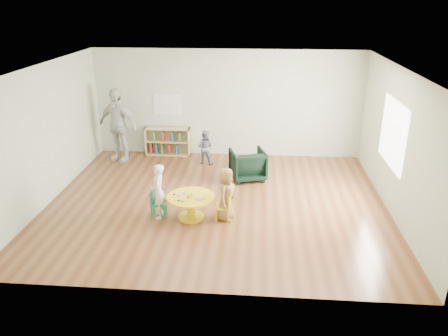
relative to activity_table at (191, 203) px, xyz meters
name	(u,v)px	position (x,y,z in m)	size (l,w,h in m)	color
room	(217,115)	(0.44, 0.72, 1.57)	(7.10, 7.00, 2.80)	brown
activity_table	(191,203)	(0.00, 0.00, 0.00)	(0.93, 0.93, 0.51)	yellow
kid_chair_left	(156,202)	(-0.68, 0.03, -0.02)	(0.33, 0.33, 0.57)	#178059
kid_chair_right	(225,206)	(0.65, 0.00, -0.04)	(0.29, 0.29, 0.53)	yellow
bookshelf	(168,141)	(-1.18, 3.58, 0.04)	(1.20, 0.30, 0.75)	tan
alphabet_poster	(167,105)	(-1.17, 3.70, 1.03)	(0.74, 0.01, 0.54)	white
armchair	(248,165)	(1.03, 2.04, 0.03)	(0.76, 0.78, 0.71)	black
child_left	(158,191)	(-0.63, -0.01, 0.23)	(0.40, 0.26, 1.09)	white
child_right	(226,194)	(0.68, 0.02, 0.21)	(0.51, 0.33, 1.05)	yellow
toddler	(205,147)	(-0.09, 2.95, 0.12)	(0.43, 0.34, 0.89)	#181B3C
adult_caretaker	(118,125)	(-2.34, 3.03, 0.63)	(1.12, 0.47, 1.91)	silver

